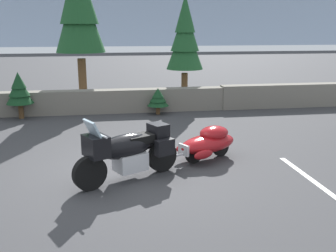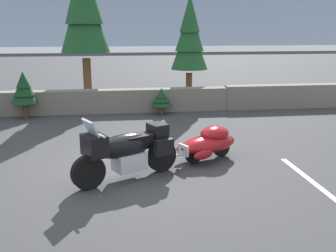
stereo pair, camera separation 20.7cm
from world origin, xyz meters
name	(u,v)px [view 2 (the right image)]	position (x,y,z in m)	size (l,w,h in m)	color
ground_plane	(119,172)	(0.00, 0.00, 0.00)	(80.00, 80.00, 0.00)	#38383A
stone_guard_wall	(112,101)	(-0.16, 5.95, 0.42)	(24.00, 0.59, 0.87)	slate
distant_ridgeline	(113,7)	(0.00, 95.94, 8.00)	(240.00, 80.00, 16.00)	#8C9EB7
touring_motorcycle	(126,150)	(0.16, -0.46, 0.62)	(2.12, 1.36, 1.33)	black
car_shaped_trailer	(209,142)	(2.05, 0.51, 0.41)	(2.12, 1.33, 0.76)	black
pine_tree_tall	(83,1)	(-1.09, 7.55, 3.91)	(1.85, 1.85, 6.24)	brown
pine_tree_secondary	(190,36)	(2.86, 7.25, 2.63)	(1.43, 1.43, 4.20)	brown
pine_sapling_near	(162,98)	(1.56, 5.46, 0.57)	(0.75, 0.75, 0.92)	brown
pine_sapling_farther	(24,89)	(-3.03, 5.53, 0.97)	(0.88, 0.88, 1.55)	brown
parking_stripe_marker	(324,190)	(3.78, -1.50, 0.00)	(0.12, 3.60, 0.01)	silver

